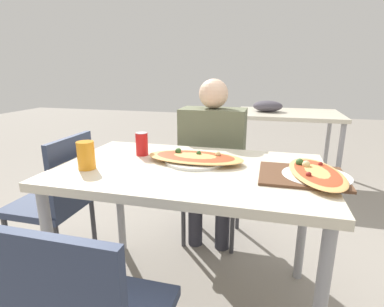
{
  "coord_description": "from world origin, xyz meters",
  "views": [
    {
      "loc": [
        0.35,
        -1.32,
        1.21
      ],
      "look_at": [
        0.0,
        0.03,
        0.82
      ],
      "focal_mm": 28.0,
      "sensor_mm": 36.0,
      "label": 1
    }
  ],
  "objects": [
    {
      "name": "pizza_second",
      "position": [
        0.56,
        -0.01,
        0.78
      ],
      "size": [
        0.29,
        0.46,
        0.06
      ],
      "color": "white",
      "rests_on": "dining_table"
    },
    {
      "name": "person_seated",
      "position": [
        -0.01,
        0.6,
        0.68
      ],
      "size": [
        0.43,
        0.26,
        1.15
      ],
      "rotation": [
        0.0,
        0.0,
        3.14
      ],
      "color": "#2D2D38",
      "rests_on": "ground_plane"
    },
    {
      "name": "background_table",
      "position": [
        0.5,
        2.12,
        0.7
      ],
      "size": [
        1.1,
        0.8,
        0.88
      ],
      "color": "beige",
      "rests_on": "ground_plane"
    },
    {
      "name": "pizza_main",
      "position": [
        0.0,
        0.08,
        0.78
      ],
      "size": [
        0.5,
        0.3,
        0.06
      ],
      "color": "white",
      "rests_on": "dining_table"
    },
    {
      "name": "serving_tray",
      "position": [
        0.51,
        -0.01,
        0.76
      ],
      "size": [
        0.36,
        0.3,
        0.01
      ],
      "color": "brown",
      "rests_on": "dining_table"
    },
    {
      "name": "ground_plane",
      "position": [
        0.0,
        0.0,
        0.0
      ],
      "size": [
        14.0,
        14.0,
        0.0
      ],
      "primitive_type": "plane",
      "color": "gray"
    },
    {
      "name": "drink_glass",
      "position": [
        -0.46,
        -0.15,
        0.82
      ],
      "size": [
        0.08,
        0.08,
        0.13
      ],
      "color": "orange",
      "rests_on": "dining_table"
    },
    {
      "name": "chair_far_seated",
      "position": [
        -0.01,
        0.71,
        0.48
      ],
      "size": [
        0.4,
        0.4,
        0.85
      ],
      "rotation": [
        0.0,
        0.0,
        3.14
      ],
      "color": "#2D3851",
      "rests_on": "ground_plane"
    },
    {
      "name": "dining_table",
      "position": [
        0.0,
        0.0,
        0.68
      ],
      "size": [
        1.26,
        0.77,
        0.76
      ],
      "color": "beige",
      "rests_on": "ground_plane"
    },
    {
      "name": "chair_side_left",
      "position": [
        -0.82,
        0.05,
        0.48
      ],
      "size": [
        0.4,
        0.4,
        0.85
      ],
      "rotation": [
        0.0,
        0.0,
        1.57
      ],
      "color": "#2D3851",
      "rests_on": "ground_plane"
    },
    {
      "name": "soda_can",
      "position": [
        -0.31,
        0.13,
        0.82
      ],
      "size": [
        0.07,
        0.07,
        0.12
      ],
      "color": "red",
      "rests_on": "dining_table"
    }
  ]
}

